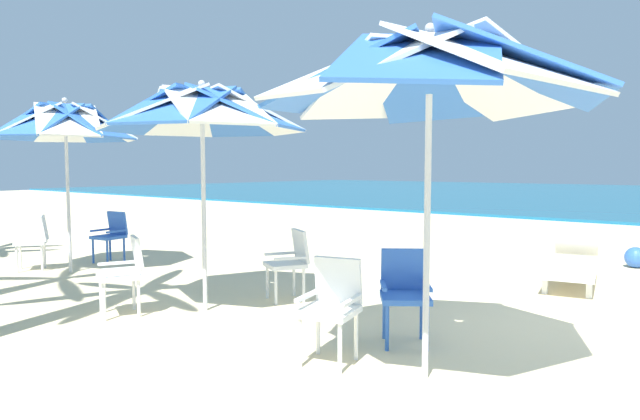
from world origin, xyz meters
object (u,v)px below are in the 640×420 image
(plastic_chair_1, at_px, (332,303))
(beach_umbrella_2, at_px, (65,124))
(plastic_chair_5, at_px, (35,239))
(beach_ball, at_px, (636,257))
(plastic_chair_2, at_px, (125,270))
(plastic_chair_0, at_px, (405,290))
(sun_lounger_1, at_px, (572,264))
(plastic_chair_4, at_px, (112,233))
(beach_umbrella_0, at_px, (429,74))
(plastic_chair_3, at_px, (290,260))
(beach_umbrella_1, at_px, (202,112))

(plastic_chair_1, distance_m, beach_umbrella_2, 5.86)
(plastic_chair_1, relative_size, plastic_chair_5, 1.00)
(plastic_chair_5, distance_m, beach_ball, 9.65)
(plastic_chair_2, relative_size, beach_umbrella_2, 0.32)
(plastic_chair_0, xyz_separation_m, beach_umbrella_2, (-5.77, -0.30, 1.79))
(beach_umbrella_2, height_order, sun_lounger_1, beach_umbrella_2)
(plastic_chair_0, bearing_deg, beach_umbrella_2, -176.99)
(plastic_chair_1, xyz_separation_m, plastic_chair_4, (-5.92, 1.42, 0.00))
(beach_umbrella_0, bearing_deg, plastic_chair_1, -168.37)
(plastic_chair_3, height_order, plastic_chair_4, same)
(beach_umbrella_2, height_order, plastic_chair_4, beach_umbrella_2)
(beach_umbrella_0, xyz_separation_m, sun_lounger_1, (-0.09, 4.39, -2.04))
(plastic_chair_5, bearing_deg, beach_ball, 40.35)
(beach_umbrella_2, bearing_deg, plastic_chair_1, -5.23)
(beach_umbrella_1, bearing_deg, plastic_chair_4, 164.62)
(plastic_chair_3, xyz_separation_m, plastic_chair_5, (-4.47, -1.10, 0.00))
(beach_ball, bearing_deg, sun_lounger_1, -103.39)
(plastic_chair_1, height_order, plastic_chair_2, same)
(beach_umbrella_2, xyz_separation_m, sun_lounger_1, (6.26, 4.04, -2.00))
(plastic_chair_1, xyz_separation_m, beach_ball, (1.17, 6.51, -0.33))
(beach_umbrella_0, relative_size, beach_umbrella_2, 1.00)
(plastic_chair_5, bearing_deg, plastic_chair_0, 4.89)
(plastic_chair_3, bearing_deg, plastic_chair_4, 179.22)
(plastic_chair_0, distance_m, plastic_chair_5, 6.43)
(plastic_chair_3, distance_m, sun_lounger_1, 4.01)
(plastic_chair_0, relative_size, plastic_chair_5, 1.00)
(plastic_chair_3, relative_size, plastic_chair_4, 1.00)
(plastic_chair_0, height_order, beach_umbrella_2, beach_umbrella_2)
(plastic_chair_3, bearing_deg, plastic_chair_1, -38.50)
(plastic_chair_0, distance_m, beach_umbrella_2, 6.05)
(plastic_chair_5, distance_m, sun_lounger_1, 8.11)
(plastic_chair_0, distance_m, plastic_chair_4, 6.17)
(plastic_chair_4, bearing_deg, plastic_chair_1, -13.48)
(beach_umbrella_0, xyz_separation_m, plastic_chair_5, (-6.97, 0.10, -1.82))
(beach_umbrella_0, bearing_deg, beach_umbrella_2, 176.88)
(plastic_chair_1, bearing_deg, plastic_chair_4, 166.52)
(plastic_chair_1, bearing_deg, plastic_chair_2, -173.85)
(beach_umbrella_2, bearing_deg, plastic_chair_5, -158.76)
(beach_umbrella_0, distance_m, plastic_chair_5, 7.21)
(beach_umbrella_1, height_order, plastic_chair_5, beach_umbrella_1)
(plastic_chair_0, height_order, plastic_chair_5, same)
(plastic_chair_2, xyz_separation_m, plastic_chair_3, (0.96, 1.65, 0.00))
(plastic_chair_4, distance_m, sun_lounger_1, 7.33)
(beach_umbrella_2, relative_size, sun_lounger_1, 1.21)
(plastic_chair_3, relative_size, plastic_chair_5, 1.00)
(plastic_chair_5, bearing_deg, sun_lounger_1, 31.91)
(beach_umbrella_1, relative_size, beach_ball, 7.64)
(plastic_chair_0, xyz_separation_m, beach_ball, (0.95, 5.70, -0.33))
(plastic_chair_0, bearing_deg, beach_umbrella_1, -169.42)
(plastic_chair_3, bearing_deg, beach_umbrella_2, -167.49)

